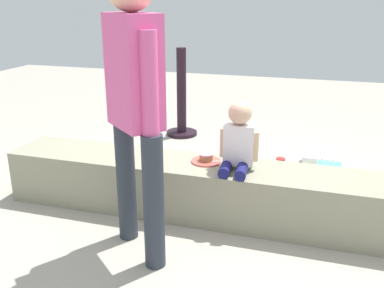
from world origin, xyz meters
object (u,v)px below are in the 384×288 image
Objects in this scene: water_bottle_near_gift at (204,168)px; cake_box_white at (317,160)px; gift_bag at (328,179)px; child_seated at (238,140)px; adult_standing at (135,90)px; cake_plate at (206,159)px; party_cup_red at (280,164)px; handbag_black_leather at (145,165)px.

water_bottle_near_gift is 0.67× the size of cake_box_white.
gift_bag is 1.06m from water_bottle_near_gift.
child_seated is 0.87m from adult_standing.
adult_standing is 1.55m from water_bottle_near_gift.
party_cup_red is at bearing 66.26° from cake_plate.
gift_bag reaches higher than handbag_black_leather.
party_cup_red is at bearing 34.31° from water_bottle_near_gift.
child_seated is 1.03m from gift_bag.
adult_standing is 7.73× the size of water_bottle_near_gift.
water_bottle_near_gift is (-0.18, 0.60, -0.32)m from cake_plate.
child_seated is at bearing -14.62° from cake_plate.
adult_standing is 1.90m from gift_bag.
water_bottle_near_gift reaches higher than party_cup_red.
handbag_black_leather is (-0.96, 0.58, -0.52)m from child_seated.
adult_standing is at bearing -112.23° from cake_plate.
cake_box_white is 1.16× the size of handbag_black_leather.
gift_bag is (0.63, 0.65, -0.48)m from child_seated.
party_cup_red is at bearing 66.83° from adult_standing.
child_seated reaches higher than party_cup_red.
cake_box_white is 1.64m from handbag_black_leather.
cake_plate reaches higher than water_bottle_near_gift.
water_bottle_near_gift is 1.13m from cake_box_white.
cake_plate reaches higher than handbag_black_leather.
handbag_black_leather is at bearing -156.56° from party_cup_red.
cake_box_white is at bearing 31.95° from water_bottle_near_gift.
water_bottle_near_gift is at bearing 86.29° from adult_standing.
gift_bag is 0.92× the size of cake_box_white.
cake_plate is 2.06× the size of party_cup_red.
gift_bag is 2.85× the size of party_cup_red.
child_seated is at bearing 48.46° from adult_standing.
handbag_black_leather is at bearing -177.65° from gift_bag.
adult_standing is at bearing -68.39° from handbag_black_leather.
gift_bag reaches higher than party_cup_red.
child_seated is at bearing -31.33° from handbag_black_leather.
cake_plate is at bearing 165.38° from child_seated.
handbag_black_leather reaches higher than party_cup_red.
child_seated is 2.15× the size of water_bottle_near_gift.
adult_standing is 5.99× the size of handbag_black_leather.
child_seated is 1.55× the size of gift_bag.
adult_standing reaches higher than party_cup_red.
party_cup_red is 0.32× the size of cake_box_white.
cake_plate is (0.26, 0.63, -0.62)m from adult_standing.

